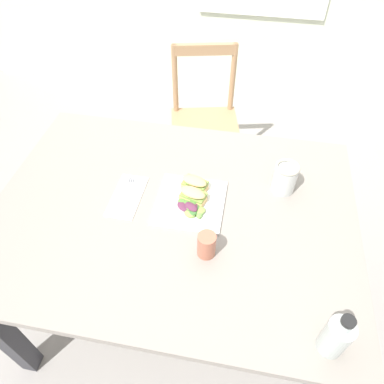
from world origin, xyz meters
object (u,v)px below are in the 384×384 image
(fork_on_napkin, at_px, (128,192))
(bottle_cold_brew, at_px, (335,338))
(plate_lunch, at_px, (190,202))
(cup_extra_side, at_px, (207,245))
(sandwich_half_front, at_px, (193,195))
(sandwich_half_back, at_px, (195,183))
(chair_wooden_far, at_px, (205,123))
(dining_table, at_px, (174,228))
(mason_jar_iced_tea, at_px, (284,179))

(fork_on_napkin, bearing_deg, bottle_cold_brew, -31.90)
(plate_lunch, relative_size, cup_extra_side, 2.70)
(bottle_cold_brew, height_order, cup_extra_side, bottle_cold_brew)
(bottle_cold_brew, bearing_deg, sandwich_half_front, 135.95)
(sandwich_half_back, xyz_separation_m, cup_extra_side, (0.09, -0.27, 0.01))
(plate_lunch, bearing_deg, chair_wooden_far, 95.16)
(cup_extra_side, bearing_deg, bottle_cold_brew, -31.84)
(bottle_cold_brew, bearing_deg, cup_extra_side, 148.16)
(chair_wooden_far, height_order, fork_on_napkin, chair_wooden_far)
(dining_table, relative_size, mason_jar_iced_tea, 10.91)
(chair_wooden_far, xyz_separation_m, bottle_cold_brew, (0.55, -1.33, 0.35))
(sandwich_half_back, bearing_deg, sandwich_half_front, -85.68)
(chair_wooden_far, relative_size, fork_on_napkin, 4.68)
(plate_lunch, bearing_deg, bottle_cold_brew, -42.88)
(bottle_cold_brew, relative_size, cup_extra_side, 1.88)
(dining_table, bearing_deg, fork_on_napkin, 165.61)
(chair_wooden_far, relative_size, cup_extra_side, 9.28)
(sandwich_half_back, distance_m, cup_extra_side, 0.29)
(fork_on_napkin, relative_size, bottle_cold_brew, 1.05)
(sandwich_half_back, distance_m, bottle_cold_brew, 0.69)
(chair_wooden_far, distance_m, bottle_cold_brew, 1.48)
(dining_table, relative_size, bottle_cold_brew, 7.62)
(dining_table, height_order, cup_extra_side, cup_extra_side)
(mason_jar_iced_tea, bearing_deg, sandwich_half_back, -168.35)
(fork_on_napkin, height_order, cup_extra_side, cup_extra_side)
(plate_lunch, distance_m, bottle_cold_brew, 0.65)
(dining_table, bearing_deg, plate_lunch, 37.23)
(dining_table, bearing_deg, cup_extra_side, -47.54)
(dining_table, distance_m, bottle_cold_brew, 0.68)
(bottle_cold_brew, bearing_deg, fork_on_napkin, 148.10)
(dining_table, distance_m, chair_wooden_far, 0.95)
(sandwich_half_front, bearing_deg, plate_lunch, -135.69)
(sandwich_half_back, relative_size, bottle_cold_brew, 0.62)
(chair_wooden_far, bearing_deg, plate_lunch, -84.84)
(dining_table, distance_m, mason_jar_iced_tea, 0.46)
(dining_table, height_order, mason_jar_iced_tea, mason_jar_iced_tea)
(chair_wooden_far, distance_m, plate_lunch, 0.94)
(fork_on_napkin, height_order, mason_jar_iced_tea, mason_jar_iced_tea)
(chair_wooden_far, relative_size, sandwich_half_back, 8.02)
(sandwich_half_front, bearing_deg, chair_wooden_far, 95.82)
(chair_wooden_far, height_order, bottle_cold_brew, bottle_cold_brew)
(mason_jar_iced_tea, distance_m, cup_extra_side, 0.42)
(sandwich_half_back, height_order, bottle_cold_brew, bottle_cold_brew)
(sandwich_half_front, height_order, sandwich_half_back, same)
(chair_wooden_far, xyz_separation_m, plate_lunch, (0.08, -0.89, 0.30))
(plate_lunch, relative_size, mason_jar_iced_tea, 2.06)
(sandwich_half_back, bearing_deg, plate_lunch, -94.07)
(fork_on_napkin, height_order, bottle_cold_brew, bottle_cold_brew)
(plate_lunch, distance_m, sandwich_half_front, 0.04)
(sandwich_half_back, bearing_deg, fork_on_napkin, -165.96)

